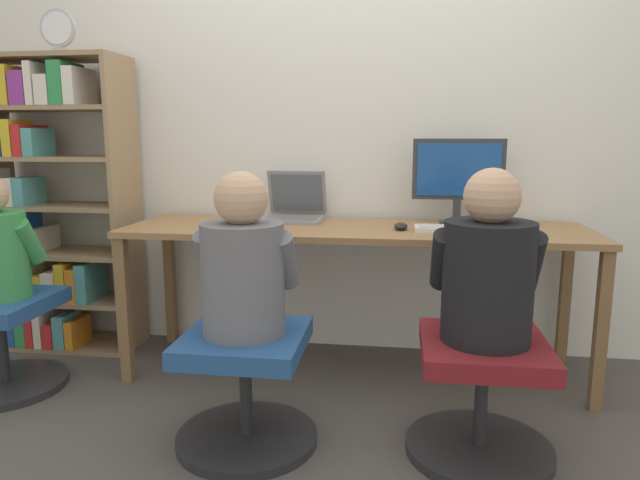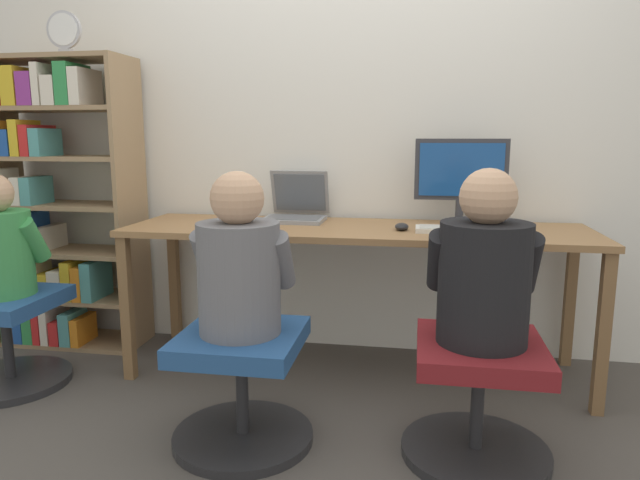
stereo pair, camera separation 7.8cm
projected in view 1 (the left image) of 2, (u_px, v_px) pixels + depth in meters
ground_plane at (347, 398)px, 2.58m from camera, size 14.00×14.00×0.00m
wall_back at (362, 111)px, 3.02m from camera, size 10.00×0.05×2.60m
desk at (355, 241)px, 2.77m from camera, size 2.22×0.63×0.74m
desktop_monitor at (458, 177)px, 2.81m from camera, size 0.45×0.17×0.42m
laptop at (294, 210)px, 2.97m from camera, size 0.31×0.33×0.25m
keyboard at (465, 229)px, 2.61m from camera, size 0.45×0.14×0.03m
computer_mouse_by_keyboard at (401, 226)px, 2.67m from camera, size 0.06×0.10×0.03m
office_chair_left at (482, 392)px, 2.09m from camera, size 0.54×0.54×0.44m
office_chair_right at (246, 383)px, 2.17m from camera, size 0.54×0.54×0.44m
person_at_monitor at (488, 269)px, 2.01m from camera, size 0.39×0.32×0.62m
person_at_laptop at (243, 265)px, 2.09m from camera, size 0.38×0.31×0.60m
bookshelf at (45, 211)px, 3.10m from camera, size 0.79×0.33×1.58m
desk_clock at (58, 29)px, 2.83m from camera, size 0.18×0.03×0.20m
office_chair_side at (2, 339)px, 2.64m from camera, size 0.54×0.54×0.44m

